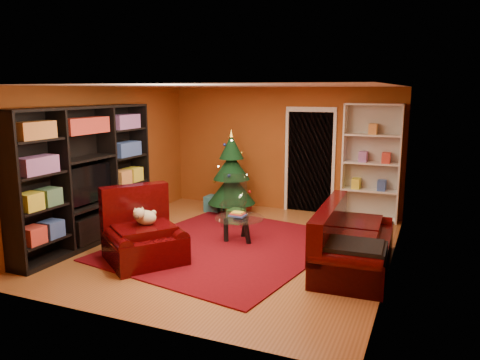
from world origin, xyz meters
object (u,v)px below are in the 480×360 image
at_px(sofa, 355,237).
at_px(rug, 225,246).
at_px(acrylic_chair, 233,203).
at_px(armchair, 144,233).
at_px(dog, 146,217).
at_px(white_bookshelf, 371,163).
at_px(christmas_tree, 231,173).
at_px(gift_box_green, 236,217).
at_px(coffee_table, 239,229).
at_px(media_unit, 85,177).
at_px(gift_box_red, 244,204).
at_px(gift_box_teal, 214,204).

bearing_deg(sofa, rug, 85.34).
height_order(sofa, acrylic_chair, sofa).
relative_size(armchair, dog, 2.86).
xyz_separation_m(white_bookshelf, armchair, (-2.78, -3.68, -0.69)).
bearing_deg(acrylic_chair, white_bookshelf, 19.34).
relative_size(dog, acrylic_chair, 0.45).
height_order(christmas_tree, gift_box_green, christmas_tree).
distance_m(rug, coffee_table, 0.41).
bearing_deg(white_bookshelf, acrylic_chair, -148.02).
relative_size(christmas_tree, dog, 4.42).
height_order(rug, gift_box_green, gift_box_green).
bearing_deg(media_unit, acrylic_chair, 46.96).
height_order(dog, acrylic_chair, acrylic_chair).
bearing_deg(christmas_tree, coffee_table, -62.23).
relative_size(dog, coffee_table, 0.48).
relative_size(gift_box_green, coffee_table, 0.34).
bearing_deg(white_bookshelf, armchair, -127.05).
height_order(christmas_tree, dog, christmas_tree).
bearing_deg(gift_box_red, christmas_tree, -111.11).
xyz_separation_m(white_bookshelf, coffee_table, (-1.85, -2.25, -0.92)).
xyz_separation_m(gift_box_teal, acrylic_chair, (0.82, -0.85, 0.27)).
bearing_deg(acrylic_chair, gift_box_green, 80.63).
xyz_separation_m(gift_box_teal, armchair, (0.35, -3.09, 0.28)).
bearing_deg(armchair, rug, -0.02).
bearing_deg(media_unit, gift_box_teal, 70.93).
xyz_separation_m(rug, sofa, (2.11, -0.09, 0.45)).
xyz_separation_m(gift_box_green, coffee_table, (0.47, -0.97, 0.08)).
distance_m(rug, acrylic_chair, 1.28).
relative_size(white_bookshelf, coffee_table, 2.84).
bearing_deg(dog, rug, -2.19).
bearing_deg(armchair, gift_box_red, 34.06).
bearing_deg(armchair, christmas_tree, 36.28).
bearing_deg(rug, gift_box_green, 105.62).
xyz_separation_m(rug, gift_box_red, (-0.63, 2.38, 0.11)).
height_order(gift_box_teal, acrylic_chair, acrylic_chair).
xyz_separation_m(media_unit, christmas_tree, (1.42, 2.74, -0.28)).
xyz_separation_m(gift_box_red, dog, (-0.21, -3.39, 0.55)).
bearing_deg(media_unit, sofa, 9.63).
relative_size(gift_box_green, sofa, 0.13).
height_order(gift_box_red, dog, dog).
distance_m(gift_box_teal, gift_box_green, 1.07).
xyz_separation_m(christmas_tree, acrylic_chair, (0.42, -0.86, -0.42)).
distance_m(gift_box_green, acrylic_chair, 0.34).
bearing_deg(white_bookshelf, christmas_tree, -167.96).
distance_m(gift_box_teal, armchair, 3.13).
distance_m(rug, dog, 1.47).
distance_m(gift_box_teal, gift_box_red, 0.66).
bearing_deg(rug, sofa, -2.53).
bearing_deg(acrylic_chair, armchair, -114.49).
xyz_separation_m(gift_box_red, acrylic_chair, (0.28, -1.22, 0.32)).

